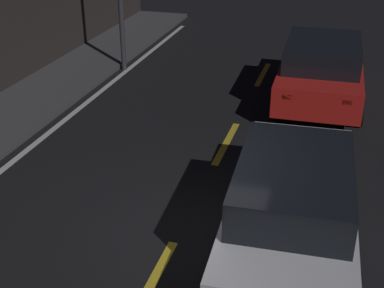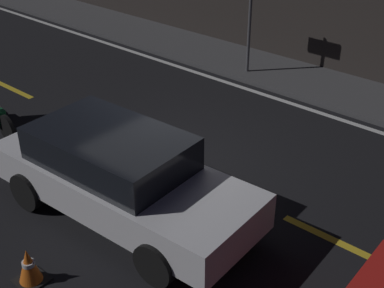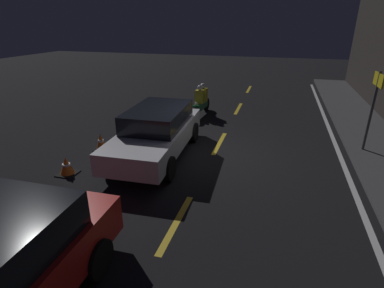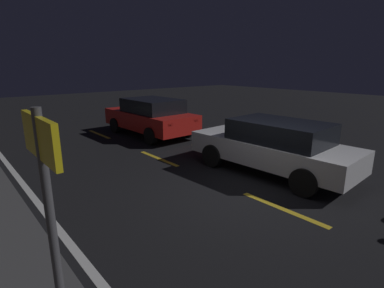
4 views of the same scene
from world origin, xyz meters
name	(u,v)px [view 2 (image 2 of 4)]	position (x,y,z in m)	size (l,w,h in m)	color
ground_plane	(172,164)	(0.00, 0.00, 0.00)	(56.00, 56.00, 0.00)	black
raised_curb	(307,82)	(0.00, 4.98, 0.06)	(28.00, 1.96, 0.13)	#424244
lane_dash_b	(8,87)	(-5.50, 0.00, 0.00)	(2.00, 0.14, 0.01)	gold
lane_dash_c	(135,146)	(-1.00, 0.00, 0.00)	(2.00, 0.14, 0.01)	gold
lane_dash_d	(342,244)	(3.50, 0.00, 0.00)	(2.00, 0.14, 0.01)	gold
lane_solid_kerb	(280,100)	(0.00, 3.76, 0.00)	(25.20, 0.14, 0.01)	silver
sedan_white	(119,174)	(0.43, -1.65, 0.78)	(4.57, 2.01, 1.45)	silver
traffic_cone_near	(29,266)	(0.61, -3.52, 0.27)	(0.42, 0.42, 0.55)	black
shop_sign	(251,6)	(-1.46, 4.45, 1.82)	(0.90, 0.08, 2.40)	#4C4C51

